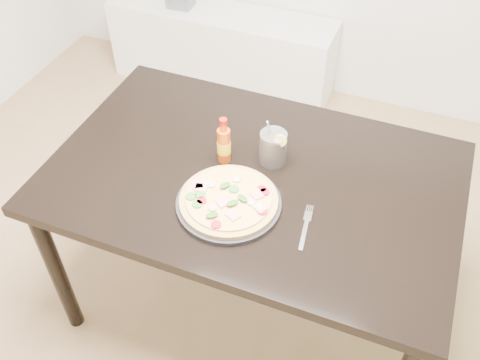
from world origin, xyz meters
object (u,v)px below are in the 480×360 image
at_px(dining_table, 252,190).
at_px(pizza, 229,199).
at_px(cola_cup, 273,148).
at_px(hot_sauce_bottle, 224,144).
at_px(media_console, 222,49).
at_px(fork, 306,226).
at_px(plate, 229,203).

xyz_separation_m(dining_table, pizza, (-0.02, -0.17, 0.11)).
bearing_deg(cola_cup, hot_sauce_bottle, -160.49).
bearing_deg(media_console, fork, -58.61).
bearing_deg(dining_table, cola_cup, 64.86).
bearing_deg(media_console, cola_cup, -60.05).
relative_size(pizza, hot_sauce_bottle, 1.77).
distance_m(dining_table, fork, 0.30).
xyz_separation_m(hot_sauce_bottle, cola_cup, (0.16, 0.06, -0.01)).
relative_size(pizza, media_console, 0.23).
relative_size(dining_table, fork, 7.42).
distance_m(dining_table, media_console, 1.70).
height_order(plate, fork, plate).
xyz_separation_m(dining_table, hot_sauce_bottle, (-0.12, 0.03, 0.15)).
bearing_deg(plate, fork, 1.26).
relative_size(plate, media_console, 0.24).
bearing_deg(dining_table, media_console, 117.24).
bearing_deg(plate, media_console, 114.20).
height_order(cola_cup, media_console, cola_cup).
bearing_deg(media_console, dining_table, -62.76).
bearing_deg(dining_table, fork, -34.05).
distance_m(pizza, hot_sauce_bottle, 0.22).
relative_size(dining_table, hot_sauce_bottle, 7.77).
bearing_deg(dining_table, hot_sauce_bottle, 166.11).
xyz_separation_m(hot_sauce_bottle, media_console, (-0.63, 1.43, -0.57)).
height_order(hot_sauce_bottle, fork, hot_sauce_bottle).
xyz_separation_m(dining_table, plate, (-0.02, -0.17, 0.09)).
distance_m(cola_cup, media_console, 1.68).
relative_size(dining_table, plate, 4.10).
distance_m(pizza, fork, 0.26).
xyz_separation_m(plate, cola_cup, (0.06, 0.25, 0.05)).
bearing_deg(hot_sauce_bottle, fork, -28.04).
height_order(plate, cola_cup, cola_cup).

